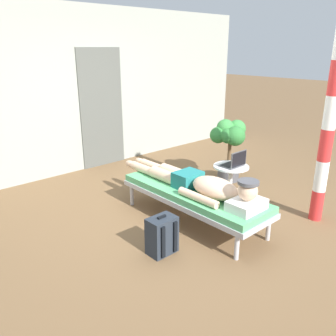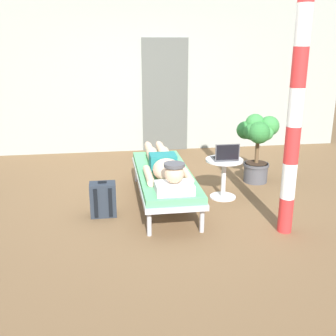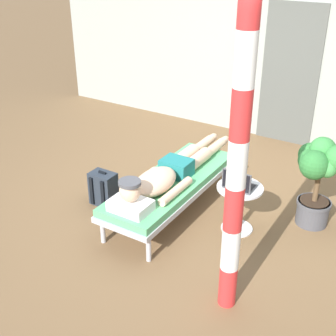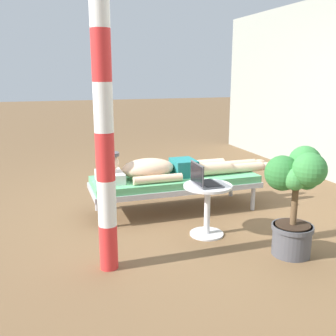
% 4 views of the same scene
% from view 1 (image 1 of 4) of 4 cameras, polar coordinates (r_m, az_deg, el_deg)
% --- Properties ---
extents(ground_plane, '(40.00, 40.00, 0.00)m').
position_cam_1_polar(ground_plane, '(4.55, 3.25, -7.68)').
color(ground_plane, brown).
extents(house_wall_back, '(7.60, 0.20, 2.70)m').
position_cam_1_polar(house_wall_back, '(6.19, -14.63, 12.03)').
color(house_wall_back, '#999E93').
rests_on(house_wall_back, ground).
extents(house_door_panel, '(0.84, 0.03, 2.04)m').
position_cam_1_polar(house_door_panel, '(6.33, -10.72, 9.43)').
color(house_door_panel, '#545651').
rests_on(house_door_panel, ground).
extents(lounge_chair, '(0.67, 1.96, 0.42)m').
position_cam_1_polar(lounge_chair, '(4.28, 4.17, -4.35)').
color(lounge_chair, '#B7B7BC').
rests_on(lounge_chair, ground).
extents(person_reclining, '(0.53, 2.17, 0.33)m').
position_cam_1_polar(person_reclining, '(4.15, 5.18, -2.53)').
color(person_reclining, white).
rests_on(person_reclining, lounge_chair).
extents(side_table, '(0.48, 0.48, 0.52)m').
position_cam_1_polar(side_table, '(4.87, 10.09, -1.49)').
color(side_table, silver).
rests_on(side_table, ground).
extents(laptop, '(0.31, 0.24, 0.23)m').
position_cam_1_polar(laptop, '(4.77, 10.73, 0.89)').
color(laptop, '#4C4C51').
rests_on(laptop, side_table).
extents(backpack, '(0.30, 0.26, 0.42)m').
position_cam_1_polar(backpack, '(3.70, -1.04, -10.89)').
color(backpack, '#262D38').
rests_on(backpack, ground).
extents(potted_plant, '(0.57, 0.53, 0.98)m').
position_cam_1_polar(potted_plant, '(5.59, 9.98, 4.09)').
color(potted_plant, '#4C4C51').
rests_on(potted_plant, ground).
extents(porch_post, '(0.15, 0.15, 2.67)m').
position_cam_1_polar(porch_post, '(4.43, 24.87, 8.13)').
color(porch_post, red).
rests_on(porch_post, ground).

